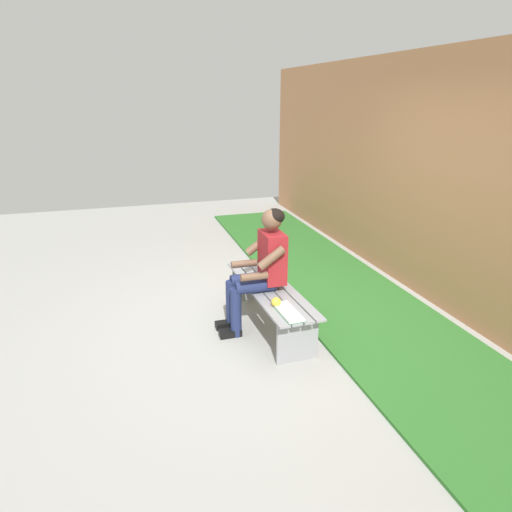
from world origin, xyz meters
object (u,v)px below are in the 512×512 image
person_seated (261,265)px  apple (276,302)px  book_open (288,312)px  bench_near (270,297)px

person_seated → apple: bearing=-178.6°
apple → book_open: apple is taller
person_seated → book_open: (-0.59, -0.07, -0.23)m
bench_near → person_seated: 0.36m
apple → book_open: (-0.16, -0.06, -0.03)m
apple → book_open: size_ratio=0.22×
person_seated → bench_near: bearing=-95.4°
bench_near → person_seated: person_seated is taller
book_open → person_seated: bearing=4.5°
apple → bench_near: bearing=-11.7°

